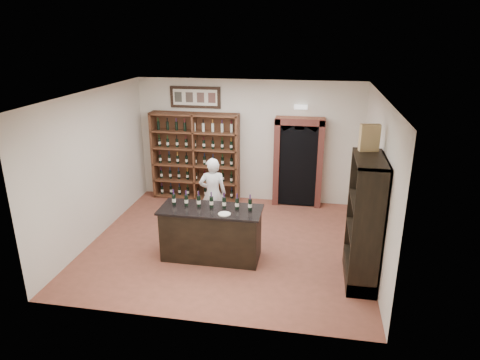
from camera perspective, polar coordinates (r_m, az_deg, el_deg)
name	(u,v)px	position (r m, az deg, el deg)	size (l,w,h in m)	color
floor	(228,243)	(8.78, -1.56, -8.41)	(5.50, 5.50, 0.00)	brown
ceiling	(227,94)	(7.84, -1.76, 11.36)	(5.50, 5.50, 0.00)	white
wall_back	(248,141)	(10.55, 1.09, 5.17)	(5.50, 0.04, 3.00)	beige
wall_left	(95,166)	(9.13, -18.83, 1.82)	(0.04, 5.00, 3.00)	beige
wall_right	(376,182)	(8.11, 17.73, -0.21)	(0.04, 5.00, 3.00)	beige
wine_shelf	(196,156)	(10.77, -5.92, 3.16)	(2.20, 0.38, 2.20)	#58331E
framed_picture	(195,97)	(10.59, -5.99, 10.92)	(1.25, 0.04, 0.52)	black
arched_doorway	(298,160)	(10.36, 7.78, 2.65)	(1.17, 0.35, 2.17)	black
emergency_light	(301,107)	(10.17, 8.13, 9.62)	(0.30, 0.10, 0.10)	white
tasting_counter	(211,234)	(8.07, -3.85, -7.14)	(1.88, 0.78, 1.00)	black
counter_bottle_0	(174,199)	(8.07, -8.81, -2.56)	(0.07, 0.07, 0.30)	black
counter_bottle_1	(186,200)	(8.00, -7.18, -2.68)	(0.07, 0.07, 0.30)	black
counter_bottle_2	(199,201)	(7.94, -5.52, -2.81)	(0.07, 0.07, 0.30)	black
counter_bottle_3	(211,202)	(7.88, -3.84, -2.93)	(0.07, 0.07, 0.30)	black
counter_bottle_4	(224,203)	(7.83, -2.13, -3.05)	(0.07, 0.07, 0.30)	black
counter_bottle_5	(237,204)	(7.78, -0.40, -3.17)	(0.07, 0.07, 0.30)	black
counter_bottle_6	(250,205)	(7.75, 1.35, -3.29)	(0.07, 0.07, 0.30)	black
side_cabinet	(364,240)	(7.55, 16.25, -7.73)	(0.48, 1.20, 2.20)	black
shopkeeper	(213,194)	(9.11, -3.65, -1.87)	(0.58, 0.38, 1.59)	white
plate	(224,214)	(7.61, -2.10, -4.55)	(0.22, 0.22, 0.02)	silver
wine_crate	(369,138)	(7.35, 16.88, 5.41)	(0.32, 0.13, 0.45)	tan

